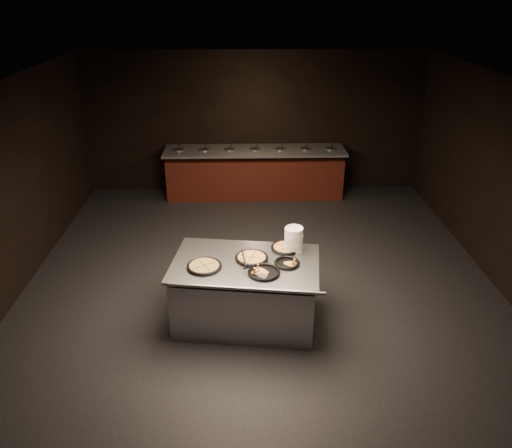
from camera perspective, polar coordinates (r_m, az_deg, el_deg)
The scene contains 11 objects.
room at distance 6.78m, azimuth 0.61°, elevation 3.05°, with size 7.02×8.02×2.92m.
salad_bar at distance 10.46m, azimuth -0.13°, elevation 5.54°, with size 3.70×0.83×1.18m.
serving_counter at distance 6.58m, azimuth -1.19°, elevation -7.88°, with size 1.99×1.43×0.89m.
plate_stack at distance 6.55m, azimuth 4.34°, elevation -1.75°, with size 0.24×0.24×0.32m, color white.
pan_veggie_whole at distance 6.25m, azimuth -5.94°, elevation -4.80°, with size 0.44×0.44×0.04m.
pan_cheese_whole at distance 6.40m, azimuth -0.50°, elevation -3.86°, with size 0.43×0.43×0.04m.
pan_cheese_slices_a at distance 6.64m, azimuth 3.44°, elevation -2.69°, with size 0.40×0.40×0.04m.
pan_cheese_slices_b at distance 6.09m, azimuth 0.91°, elevation -5.51°, with size 0.40×0.40×0.04m.
pan_veggie_slices at distance 6.30m, azimuth 3.57°, elevation -4.44°, with size 0.33×0.33×0.04m.
server_left at distance 6.29m, azimuth -1.56°, elevation -3.81°, with size 0.15×0.33×0.16m.
server_right at distance 6.03m, azimuth -0.24°, elevation -5.24°, with size 0.30×0.20×0.16m.
Camera 1 is at (-0.24, -6.23, 4.09)m, focal length 35.00 mm.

